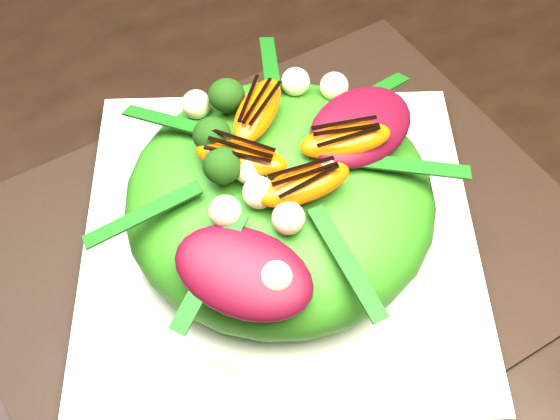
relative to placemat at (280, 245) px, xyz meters
name	(u,v)px	position (x,y,z in m)	size (l,w,h in m)	color
placemat	(280,245)	(0.00, 0.00, 0.00)	(0.44, 0.33, 0.00)	black
plate_base	(280,239)	(0.00, 0.00, 0.01)	(0.29, 0.29, 0.01)	silver
salad_bowl	(280,229)	(0.00, 0.00, 0.02)	(0.23, 0.23, 0.02)	white
lettuce_mound	(280,199)	(0.00, 0.00, 0.06)	(0.21, 0.21, 0.08)	#317B16
radicchio_leaf	(361,126)	(0.06, 0.00, 0.10)	(0.09, 0.06, 0.02)	#450715
orange_segment	(271,132)	(0.00, 0.02, 0.11)	(0.06, 0.02, 0.02)	#FF4B04
broccoli_floret	(184,152)	(-0.06, 0.02, 0.11)	(0.03, 0.03, 0.03)	black
macadamia_nut	(342,185)	(0.02, -0.04, 0.10)	(0.02, 0.02, 0.02)	#FDE9B2
balsamic_drizzle	(271,123)	(0.00, 0.02, 0.11)	(0.04, 0.00, 0.00)	black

